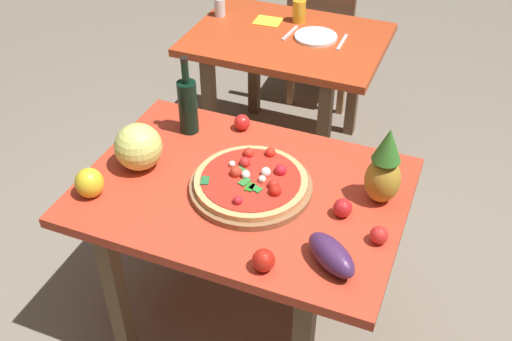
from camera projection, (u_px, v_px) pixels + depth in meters
ground_plane at (245, 315)px, 2.60m from camera, size 10.00×10.00×0.00m
display_table at (243, 207)px, 2.20m from camera, size 1.15×0.82×0.73m
background_table at (287, 55)px, 3.17m from camera, size 1.00×0.73×0.73m
dining_chair at (323, 33)px, 3.67m from camera, size 0.41×0.41×0.85m
pizza_board at (251, 187)px, 2.13m from camera, size 0.44×0.44×0.02m
pizza at (252, 180)px, 2.11m from camera, size 0.40×0.40×0.06m
wine_bottle at (188, 105)px, 2.35m from camera, size 0.08×0.08×0.33m
pineapple_left at (384, 169)px, 2.01m from camera, size 0.12×0.12×0.30m
melon at (138, 147)px, 2.19m from camera, size 0.18×0.18×0.18m
bell_pepper at (89, 183)px, 2.09m from camera, size 0.10×0.10×0.11m
eggplant at (331, 255)px, 1.83m from camera, size 0.21×0.19×0.09m
tomato_near_board at (343, 208)px, 2.01m from camera, size 0.07×0.07×0.07m
tomato_beside_pepper at (264, 260)px, 1.82m from camera, size 0.07×0.07×0.07m
tomato_by_bottle at (242, 122)px, 2.41m from camera, size 0.06×0.06×0.06m
tomato_at_corner at (379, 235)px, 1.91m from camera, size 0.06×0.06×0.06m
drinking_glass_juice at (299, 11)px, 3.20m from camera, size 0.07×0.07×0.12m
drinking_glass_water at (220, 7)px, 3.26m from camera, size 0.06×0.06×0.10m
dinner_plate at (316, 37)px, 3.07m from camera, size 0.22×0.22×0.02m
fork_utensil at (290, 33)px, 3.11m from camera, size 0.03×0.18×0.01m
knife_utensil at (342, 42)px, 3.03m from camera, size 0.02×0.18×0.01m
napkin_folded at (268, 21)px, 3.23m from camera, size 0.15×0.13×0.01m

